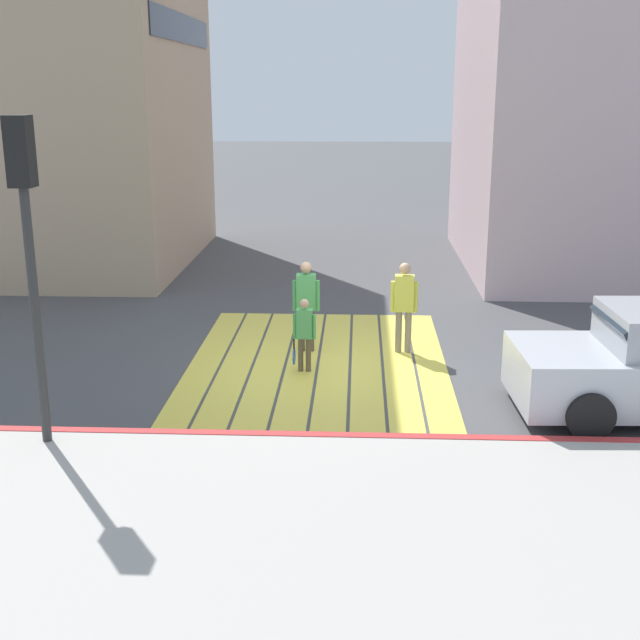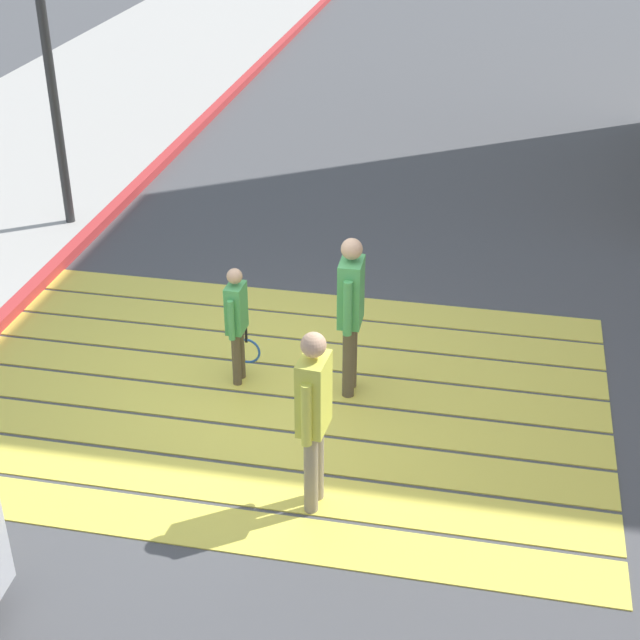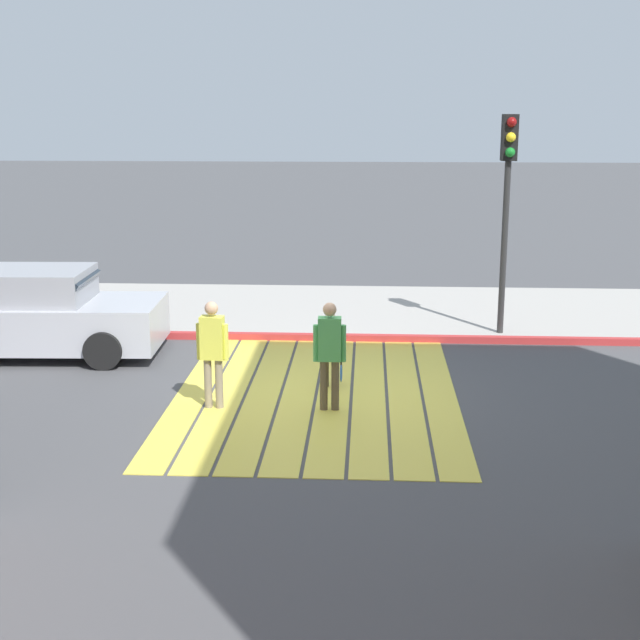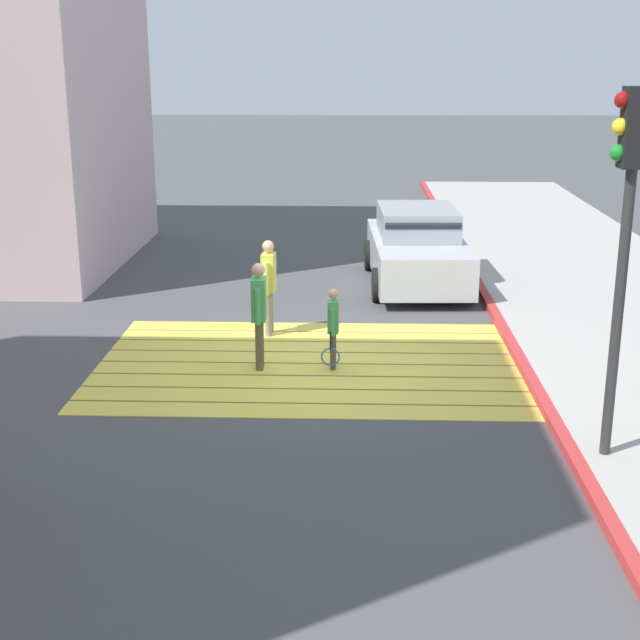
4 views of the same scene
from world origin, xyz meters
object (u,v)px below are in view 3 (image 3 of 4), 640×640
Objects in this scene: car_parked_near_curb at (39,315)px; pedestrian_adult_trailing at (330,348)px; pedestrian_adult_lead at (213,347)px; pedestrian_child_with_racket at (331,345)px; traffic_light_corner at (508,181)px.

pedestrian_adult_trailing is at bearing 63.09° from car_parked_near_curb.
car_parked_near_curb is at bearing -126.87° from pedestrian_adult_lead.
pedestrian_adult_trailing is at bearing 1.50° from pedestrian_child_with_racket.
pedestrian_adult_trailing is (-0.01, 1.72, 0.00)m from pedestrian_adult_lead.
pedestrian_child_with_racket is (-1.11, 1.69, -0.25)m from pedestrian_adult_lead.
traffic_light_corner is 3.42× the size of pedestrian_child_with_racket.
pedestrian_child_with_racket is at bearing -178.50° from pedestrian_adult_trailing.
pedestrian_adult_lead reaches higher than pedestrian_child_with_racket.
pedestrian_adult_trailing is (4.29, -3.11, -2.09)m from traffic_light_corner.
pedestrian_child_with_racket is (-1.10, -0.03, -0.25)m from pedestrian_adult_trailing.
traffic_light_corner is 5.05m from pedestrian_child_with_racket.
traffic_light_corner reaches higher than car_parked_near_curb.
pedestrian_adult_trailing reaches higher than pedestrian_adult_lead.
traffic_light_corner reaches higher than pedestrian_adult_trailing.
car_parked_near_curb is 3.52× the size of pedestrian_child_with_racket.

